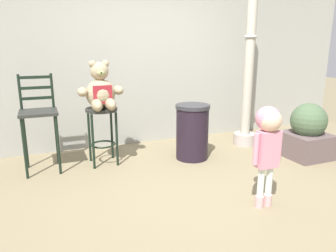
% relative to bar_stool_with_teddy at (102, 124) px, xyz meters
% --- Properties ---
extents(ground_plane, '(24.00, 24.00, 0.00)m').
position_rel_bar_stool_with_teddy_xyz_m(ground_plane, '(0.83, -1.19, -0.54)').
color(ground_plane, '#7C6F52').
extents(building_wall, '(7.67, 0.30, 3.35)m').
position_rel_bar_stool_with_teddy_xyz_m(building_wall, '(0.83, 0.88, 1.13)').
color(building_wall, '#9B9B91').
rests_on(building_wall, ground_plane).
extents(bar_stool_with_teddy, '(0.40, 0.40, 0.75)m').
position_rel_bar_stool_with_teddy_xyz_m(bar_stool_with_teddy, '(0.00, 0.00, 0.00)').
color(bar_stool_with_teddy, '#292B27').
rests_on(bar_stool_with_teddy, ground_plane).
extents(teddy_bear, '(0.58, 0.52, 0.61)m').
position_rel_bar_stool_with_teddy_xyz_m(teddy_bear, '(0.00, -0.03, 0.43)').
color(teddy_bear, '#9D8C6C').
rests_on(teddy_bear, bar_stool_with_teddy).
extents(child_walking, '(0.31, 0.25, 0.99)m').
position_rel_bar_stool_with_teddy_xyz_m(child_walking, '(1.22, -1.76, 0.18)').
color(child_walking, '#D09C9E').
rests_on(child_walking, ground_plane).
extents(trash_bin, '(0.47, 0.47, 0.76)m').
position_rel_bar_stool_with_teddy_xyz_m(trash_bin, '(1.18, -0.27, -0.16)').
color(trash_bin, black).
rests_on(trash_bin, ground_plane).
extents(lamppost, '(0.34, 0.34, 2.86)m').
position_rel_bar_stool_with_teddy_xyz_m(lamppost, '(2.23, -0.01, 0.60)').
color(lamppost, '#AB9E96').
rests_on(lamppost, ground_plane).
extents(bar_chair_empty, '(0.44, 0.44, 1.19)m').
position_rel_bar_stool_with_teddy_xyz_m(bar_chair_empty, '(-0.75, 0.05, 0.15)').
color(bar_chair_empty, '#292B27').
rests_on(bar_chair_empty, ground_plane).
extents(planter_with_shrub, '(0.57, 0.57, 0.77)m').
position_rel_bar_stool_with_teddy_xyz_m(planter_with_shrub, '(2.68, -0.83, -0.19)').
color(planter_with_shrub, '#5D4D4C').
rests_on(planter_with_shrub, ground_plane).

